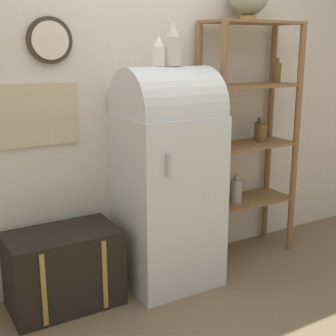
# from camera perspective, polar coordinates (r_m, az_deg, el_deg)

# --- Properties ---
(ground_plane) EXTENTS (12.00, 12.00, 0.00)m
(ground_plane) POSITION_cam_1_polar(r_m,az_deg,el_deg) (3.40, 2.21, -15.07)
(ground_plane) COLOR #7A664C
(wall_back) EXTENTS (7.00, 0.09, 2.70)m
(wall_back) POSITION_cam_1_polar(r_m,az_deg,el_deg) (3.47, -2.88, 9.08)
(wall_back) COLOR silver
(wall_back) RESTS_ON ground_plane
(refrigerator) EXTENTS (0.65, 0.62, 1.55)m
(refrigerator) POSITION_cam_1_polar(r_m,az_deg,el_deg) (3.29, -0.06, -0.74)
(refrigerator) COLOR silver
(refrigerator) RESTS_ON ground_plane
(suitcase_trunk) EXTENTS (0.72, 0.44, 0.52)m
(suitcase_trunk) POSITION_cam_1_polar(r_m,az_deg,el_deg) (3.23, -12.56, -11.90)
(suitcase_trunk) COLOR black
(suitcase_trunk) RESTS_ON ground_plane
(shelf_unit) EXTENTS (0.80, 0.36, 1.87)m
(shelf_unit) POSITION_cam_1_polar(r_m,az_deg,el_deg) (3.77, 9.68, 4.30)
(shelf_unit) COLOR olive
(shelf_unit) RESTS_ON ground_plane
(vase_left) EXTENTS (0.09, 0.09, 0.20)m
(vase_left) POSITION_cam_1_polar(r_m,az_deg,el_deg) (3.16, -1.14, 13.95)
(vase_left) COLOR white
(vase_left) RESTS_ON refrigerator
(vase_center) EXTENTS (0.11, 0.11, 0.29)m
(vase_center) POSITION_cam_1_polar(r_m,az_deg,el_deg) (3.20, 0.58, 14.72)
(vase_center) COLOR beige
(vase_center) RESTS_ON refrigerator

